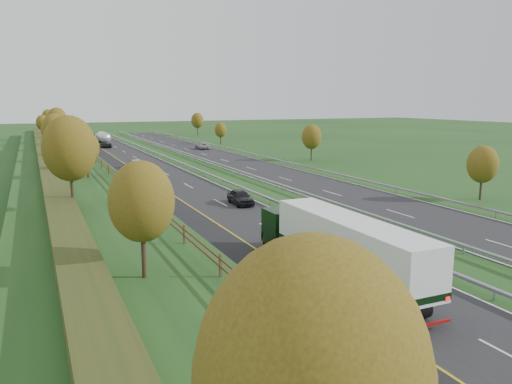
% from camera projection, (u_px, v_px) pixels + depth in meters
% --- Properties ---
extents(ground, '(400.00, 400.00, 0.00)m').
position_uv_depth(ground, '(217.00, 175.00, 73.88)').
color(ground, '#1A4017').
rests_on(ground, ground).
extents(near_carriageway, '(10.50, 200.00, 0.04)m').
position_uv_depth(near_carriageway, '(156.00, 173.00, 75.14)').
color(near_carriageway, black).
rests_on(near_carriageway, ground).
extents(far_carriageway, '(10.50, 200.00, 0.04)m').
position_uv_depth(far_carriageway, '(255.00, 167.00, 81.79)').
color(far_carriageway, black).
rests_on(far_carriageway, ground).
extents(hard_shoulder, '(3.00, 200.00, 0.04)m').
position_uv_depth(hard_shoulder, '(130.00, 175.00, 73.62)').
color(hard_shoulder, black).
rests_on(hard_shoulder, ground).
extents(lane_markings, '(26.75, 200.00, 0.01)m').
position_uv_depth(lane_markings, '(197.00, 171.00, 77.61)').
color(lane_markings, silver).
rests_on(lane_markings, near_carriageway).
extents(embankment_left, '(12.00, 200.00, 2.00)m').
position_uv_depth(embankment_left, '(63.00, 172.00, 69.72)').
color(embankment_left, '#1A4017').
rests_on(embankment_left, ground).
extents(hedge_left, '(2.20, 180.00, 1.10)m').
position_uv_depth(hedge_left, '(47.00, 161.00, 68.64)').
color(hedge_left, '#2E3D19').
rests_on(hedge_left, embankment_left).
extents(fence_left, '(0.12, 189.06, 1.20)m').
position_uv_depth(fence_left, '(96.00, 158.00, 70.85)').
color(fence_left, '#422B19').
rests_on(fence_left, embankment_left).
extents(median_barrier_near, '(0.32, 200.00, 0.71)m').
position_uv_depth(median_barrier_near, '(192.00, 167.00, 77.33)').
color(median_barrier_near, '#96999E').
rests_on(median_barrier_near, ground).
extents(median_barrier_far, '(0.32, 200.00, 0.71)m').
position_uv_depth(median_barrier_far, '(223.00, 166.00, 79.39)').
color(median_barrier_far, '#96999E').
rests_on(median_barrier_far, ground).
extents(outer_barrier_far, '(0.32, 200.00, 0.71)m').
position_uv_depth(outer_barrier_far, '(287.00, 162.00, 84.02)').
color(outer_barrier_far, '#96999E').
rests_on(outer_barrier_far, ground).
extents(trees_left, '(6.64, 164.30, 7.66)m').
position_uv_depth(trees_left, '(65.00, 135.00, 65.88)').
color(trees_left, '#2D2116').
rests_on(trees_left, embankment_left).
extents(trees_far, '(8.45, 118.60, 7.12)m').
position_uv_depth(trees_far, '(256.00, 130.00, 112.60)').
color(trees_far, '#2D2116').
rests_on(trees_far, ground).
extents(box_lorry, '(2.58, 16.28, 4.06)m').
position_uv_depth(box_lorry, '(339.00, 244.00, 29.80)').
color(box_lorry, black).
rests_on(box_lorry, near_carriageway).
extents(road_tanker, '(2.40, 11.22, 3.46)m').
position_uv_depth(road_tanker, '(103.00, 139.00, 119.26)').
color(road_tanker, silver).
rests_on(road_tanker, near_carriageway).
extents(car_dark_near, '(2.07, 4.66, 1.56)m').
position_uv_depth(car_dark_near, '(240.00, 197.00, 52.29)').
color(car_dark_near, black).
rests_on(car_dark_near, near_carriageway).
extents(car_silver_mid, '(1.77, 4.14, 1.33)m').
position_uv_depth(car_silver_mid, '(136.00, 164.00, 80.64)').
color(car_silver_mid, '#A8A7AC').
rests_on(car_silver_mid, near_carriageway).
extents(car_small_far, '(2.68, 5.19, 1.44)m').
position_uv_depth(car_small_far, '(94.00, 136.00, 144.21)').
color(car_small_far, '#152043').
rests_on(car_small_far, near_carriageway).
extents(car_oncoming, '(2.57, 5.23, 1.43)m').
position_uv_depth(car_oncoming, '(202.00, 146.00, 113.05)').
color(car_oncoming, '#A9A8AD').
rests_on(car_oncoming, far_carriageway).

